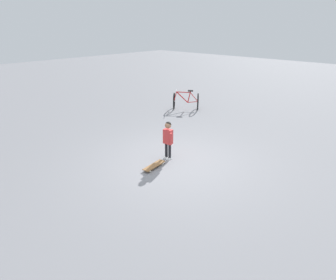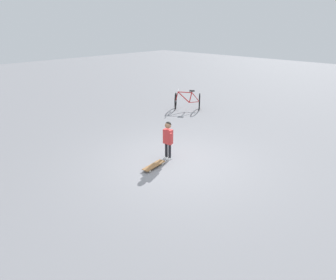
{
  "view_description": "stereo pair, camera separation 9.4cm",
  "coord_description": "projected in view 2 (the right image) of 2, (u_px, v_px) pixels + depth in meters",
  "views": [
    {
      "loc": [
        4.36,
        -5.06,
        3.41
      ],
      "look_at": [
        -0.35,
        0.02,
        0.55
      ],
      "focal_mm": 30.04,
      "sensor_mm": 36.0,
      "label": 1
    },
    {
      "loc": [
        4.43,
        -4.99,
        3.41
      ],
      "look_at": [
        -0.35,
        0.02,
        0.55
      ],
      "focal_mm": 30.04,
      "sensor_mm": 36.0,
      "label": 2
    }
  ],
  "objects": [
    {
      "name": "child_person",
      "position": [
        168.0,
        136.0,
        7.45
      ],
      "size": [
        0.39,
        0.21,
        1.06
      ],
      "color": "black",
      "rests_on": "ground"
    },
    {
      "name": "bicycle_near",
      "position": [
        187.0,
        101.0,
        12.01
      ],
      "size": [
        1.28,
        1.22,
        0.85
      ],
      "color": "black",
      "rests_on": "ground"
    },
    {
      "name": "ground_plane",
      "position": [
        177.0,
        163.0,
        7.47
      ],
      "size": [
        50.0,
        50.0,
        0.0
      ],
      "primitive_type": "plane",
      "color": "gray"
    },
    {
      "name": "skateboard",
      "position": [
        154.0,
        165.0,
        7.2
      ],
      "size": [
        0.27,
        0.73,
        0.07
      ],
      "color": "olive",
      "rests_on": "ground"
    }
  ]
}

